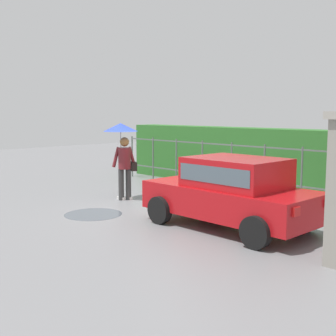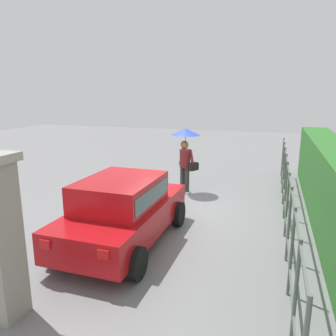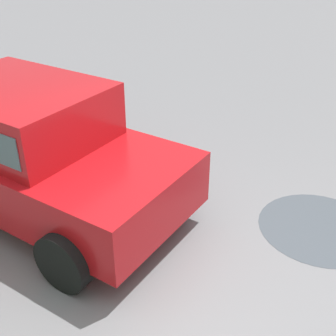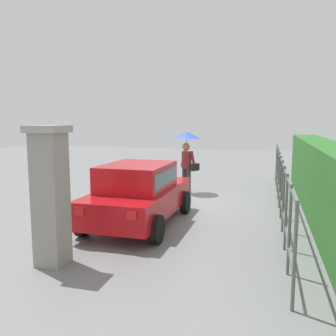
# 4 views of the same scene
# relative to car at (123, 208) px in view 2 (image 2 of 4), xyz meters

# --- Properties ---
(ground_plane) EXTENTS (40.00, 40.00, 0.00)m
(ground_plane) POSITION_rel_car_xyz_m (-2.14, 0.40, -0.80)
(ground_plane) COLOR slate
(car) EXTENTS (3.76, 1.90, 1.48)m
(car) POSITION_rel_car_xyz_m (0.00, 0.00, 0.00)
(car) COLOR #B71116
(car) RESTS_ON ground
(pedestrian) EXTENTS (0.93, 0.93, 2.10)m
(pedestrian) POSITION_rel_car_xyz_m (-3.98, 0.30, 0.73)
(pedestrian) COLOR #333333
(pedestrian) RESTS_ON ground
(fence_section) EXTENTS (10.47, 0.05, 1.50)m
(fence_section) POSITION_rel_car_xyz_m (-2.03, 3.33, 0.02)
(fence_section) COLOR #59605B
(fence_section) RESTS_ON ground
(puddle_near) EXTENTS (1.36, 1.36, 0.00)m
(puddle_near) POSITION_rel_car_xyz_m (-3.07, -1.34, -0.80)
(puddle_near) COLOR #4C545B
(puddle_near) RESTS_ON ground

